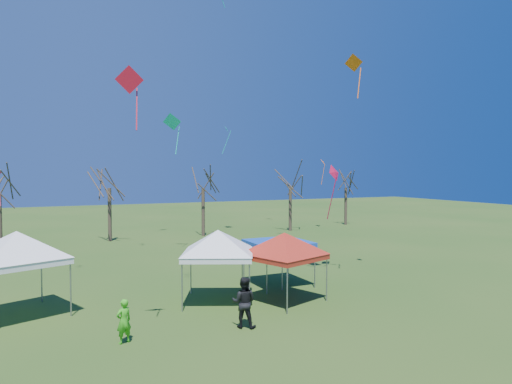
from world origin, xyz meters
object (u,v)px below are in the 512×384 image
(tree_4, at_px, (290,172))
(tent_blue, at_px, (278,245))
(tree_2, at_px, (109,169))
(person_green, at_px, (124,321))
(tent_white_west, at_px, (17,237))
(tent_white_mid, at_px, (218,235))
(tree_3, at_px, (203,171))
(person_dark, at_px, (244,302))
(tent_red, at_px, (285,237))
(tree_5, at_px, (346,175))

(tree_4, height_order, tent_blue, tree_4)
(tree_2, distance_m, person_green, 25.66)
(tree_2, height_order, person_green, tree_2)
(tent_white_west, relative_size, person_green, 2.79)
(tent_white_west, xyz_separation_m, person_green, (3.56, -4.89, -2.56))
(tent_white_west, bearing_deg, tent_white_mid, -10.01)
(tent_blue, distance_m, person_green, 10.25)
(tree_2, xyz_separation_m, tree_4, (17.72, -0.38, -0.23))
(tree_3, bearing_deg, person_dark, -104.55)
(tree_4, relative_size, person_dark, 4.00)
(tent_red, bearing_deg, tent_blue, 67.86)
(tent_white_mid, bearing_deg, tent_red, -22.32)
(tent_white_west, height_order, tent_white_mid, tent_white_west)
(tree_3, relative_size, tent_red, 2.00)
(tree_2, relative_size, tent_blue, 2.69)
(tent_white_mid, distance_m, tent_red, 3.09)
(tent_red, bearing_deg, tree_3, 81.55)
(tree_2, distance_m, tree_4, 17.73)
(tent_white_west, distance_m, tent_red, 11.49)
(tree_4, relative_size, tree_5, 1.06)
(tree_5, xyz_separation_m, person_dark, (-24.14, -26.88, -4.74))
(person_green, bearing_deg, tree_3, -136.41)
(tent_white_west, bearing_deg, tree_3, 53.66)
(person_dark, distance_m, person_green, 4.50)
(tree_3, xyz_separation_m, person_green, (-10.94, -24.60, -5.29))
(tree_3, distance_m, tent_red, 22.80)
(tree_3, xyz_separation_m, tent_red, (-3.32, -22.35, -3.08))
(tent_white_mid, distance_m, person_dark, 4.27)
(tree_3, height_order, tent_blue, tree_3)
(tent_red, xyz_separation_m, person_green, (-7.62, -2.24, -2.22))
(tent_white_mid, relative_size, person_dark, 2.08)
(tree_3, height_order, tree_4, tree_3)
(tree_5, relative_size, tent_red, 1.88)
(tent_white_west, height_order, tent_red, tent_white_west)
(tent_blue, bearing_deg, person_green, -149.83)
(tree_3, height_order, tent_white_west, tree_3)
(tent_white_mid, bearing_deg, person_dark, -94.30)
(tent_white_west, distance_m, tent_blue, 12.40)
(tree_5, height_order, person_green, tree_5)
(tree_2, height_order, tent_white_mid, tree_2)
(tree_3, height_order, tent_white_mid, tree_3)
(person_dark, height_order, person_green, person_dark)
(tree_3, distance_m, tree_4, 9.32)
(tent_white_west, height_order, person_dark, tent_white_west)
(tent_white_mid, bearing_deg, tree_2, 95.90)
(person_dark, bearing_deg, tent_red, -108.22)
(tent_red, bearing_deg, tree_4, 60.46)
(tree_2, bearing_deg, person_dark, -85.58)
(tree_2, relative_size, tent_white_west, 1.87)
(tree_4, bearing_deg, tent_blue, -120.55)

